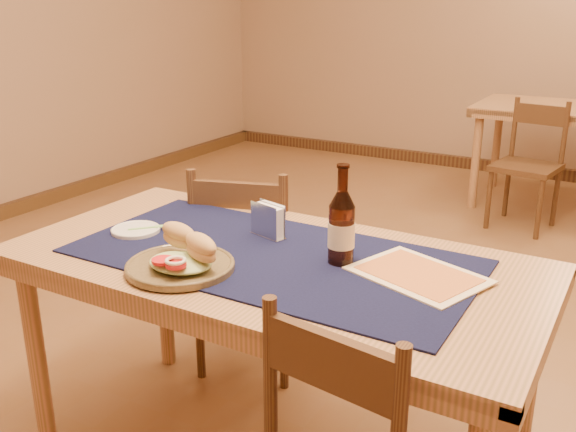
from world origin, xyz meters
The scene contains 12 objects.
room centered at (0.00, 0.00, 1.40)m, with size 6.04×7.04×2.84m.
main_table centered at (0.00, -0.80, 0.67)m, with size 1.60×0.80×0.75m.
placemat centered at (0.00, -0.80, 0.75)m, with size 1.20×0.60×0.01m, color #0E1235.
baseboard centered at (0.00, 0.00, 0.05)m, with size 6.00×7.00×0.10m.
chair_main_far centered at (-0.40, -0.32, 0.46)m, with size 0.51×0.51×0.89m.
chair_back_near centered at (0.24, 2.10, 0.44)m, with size 0.44×0.44×0.85m.
sandwich_plate centered at (-0.16, -1.02, 0.79)m, with size 0.31×0.31×0.12m.
side_plate centered at (-0.49, -0.85, 0.76)m, with size 0.16×0.16×0.01m.
fork centered at (-0.46, -0.82, 0.77)m, with size 0.09×0.09×0.00m.
beer_bottle centered at (0.20, -0.74, 0.86)m, with size 0.08×0.08×0.29m.
napkin_holder centered at (-0.09, -0.67, 0.81)m, with size 0.13×0.08×0.11m.
menu_card centered at (0.43, -0.72, 0.76)m, with size 0.41×0.35×0.01m.
Camera 1 is at (0.93, -2.31, 1.48)m, focal length 40.00 mm.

